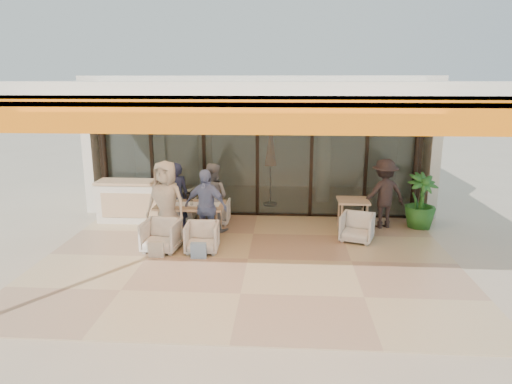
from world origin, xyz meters
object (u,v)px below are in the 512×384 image
diner_periwinkle (206,207)px  standing_woman (384,194)px  chair_far_left (182,210)px  dining_table (190,207)px  chair_far_right (216,211)px  side_table (353,204)px  potted_palm (420,201)px  diner_grey (212,197)px  chair_near_left (161,234)px  diner_navy (176,196)px  host_counter (136,201)px  diner_cream (166,203)px  chair_near_right (202,236)px  side_chair (357,226)px

diner_periwinkle → standing_woman: (3.98, 1.33, 0.02)m
chair_far_left → standing_woman: standing_woman is taller
dining_table → standing_woman: 4.50m
chair_far_left → chair_far_right: bearing=179.6°
side_table → potted_palm: size_ratio=0.57×
diner_grey → potted_palm: 4.87m
chair_near_left → diner_navy: (-0.00, 1.40, 0.44)m
chair_far_right → side_table: bearing=174.0°
host_counter → chair_far_left: (1.14, -0.02, -0.20)m
potted_palm → diner_navy: bearing=-175.2°
standing_woman → diner_navy: bearing=-11.7°
host_counter → chair_far_left: 1.16m
diner_cream → potted_palm: 5.86m
host_counter → chair_far_left: size_ratio=2.80×
diner_navy → chair_near_right: bearing=100.7°
dining_table → diner_periwinkle: diner_periwinkle is taller
host_counter → standing_woman: size_ratio=1.12×
chair_far_left → diner_navy: 0.69m
diner_navy → diner_cream: size_ratio=0.89×
chair_far_left → diner_grey: diner_grey is taller
diner_cream → side_chair: bearing=19.8°
chair_far_left → side_table: side_table is taller
chair_near_right → side_chair: side_chair is taller
chair_near_left → side_table: side_table is taller
chair_near_right → standing_woman: (3.98, 1.83, 0.49)m
chair_far_right → side_chair: size_ratio=0.97×
chair_near_right → potted_palm: 5.21m
host_counter → diner_grey: size_ratio=1.16×
chair_far_left → diner_cream: bearing=89.6°
dining_table → diner_cream: bearing=-132.0°
dining_table → potted_palm: bearing=9.9°
side_table → potted_palm: potted_palm is taller
dining_table → standing_woman: (4.41, 0.88, 0.14)m
diner_navy → side_chair: (4.08, -0.56, -0.45)m
side_table → side_chair: size_ratio=1.08×
diner_periwinkle → host_counter: bearing=159.7°
chair_near_left → standing_woman: bearing=26.0°
chair_near_left → diner_cream: (0.00, 0.50, 0.54)m
host_counter → diner_cream: size_ratio=1.03×
host_counter → side_table: 5.23m
diner_grey → diner_cream: diner_cream is taller
diner_cream → standing_woman: diner_cream is taller
dining_table → diner_grey: size_ratio=0.94×
chair_near_right → diner_navy: size_ratio=0.42×
chair_far_left → diner_grey: bearing=148.8°
diner_periwinkle → chair_far_left: bearing=136.3°
chair_near_right → side_chair: bearing=11.9°
chair_near_right → diner_grey: (0.00, 1.40, 0.46)m
dining_table → diner_cream: (-0.41, -0.46, 0.21)m
side_table → standing_woman: (0.74, 0.24, 0.19)m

